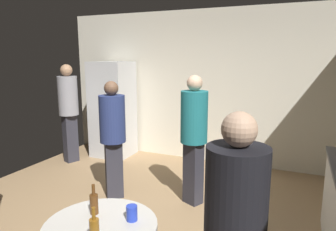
# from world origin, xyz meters

# --- Properties ---
(wall_back) EXTENTS (5.32, 0.06, 2.70)m
(wall_back) POSITION_xyz_m (0.00, 2.63, 1.35)
(wall_back) COLOR silver
(wall_back) RESTS_ON ground_plane
(refrigerator) EXTENTS (0.70, 0.68, 1.80)m
(refrigerator) POSITION_xyz_m (-1.61, 2.20, 0.90)
(refrigerator) COLOR silver
(refrigerator) RESTS_ON ground_plane
(beer_bottle_amber) EXTENTS (0.06, 0.06, 0.23)m
(beer_bottle_amber) POSITION_xyz_m (0.52, -1.24, 0.82)
(beer_bottle_amber) COLOR #8C5919
(beer_bottle_amber) RESTS_ON foreground_table
(beer_bottle_brown) EXTENTS (0.06, 0.06, 0.23)m
(beer_bottle_brown) POSITION_xyz_m (0.30, -0.95, 0.82)
(beer_bottle_brown) COLOR #593314
(beer_bottle_brown) RESTS_ON foreground_table
(plastic_cup_blue) EXTENTS (0.08, 0.08, 0.11)m
(plastic_cup_blue) POSITION_xyz_m (0.61, -0.92, 0.79)
(plastic_cup_blue) COLOR blue
(plastic_cup_blue) RESTS_ON foreground_table
(person_in_teal_shirt) EXTENTS (0.45, 0.45, 1.67)m
(person_in_teal_shirt) POSITION_xyz_m (0.46, 0.90, 0.98)
(person_in_teal_shirt) COLOR #2D2D38
(person_in_teal_shirt) RESTS_ON ground_plane
(person_in_gray_shirt) EXTENTS (0.44, 0.44, 1.76)m
(person_in_gray_shirt) POSITION_xyz_m (-2.11, 1.56, 1.03)
(person_in_gray_shirt) COLOR #2D2D38
(person_in_gray_shirt) RESTS_ON ground_plane
(person_in_navy_shirt) EXTENTS (0.48, 0.48, 1.58)m
(person_in_navy_shirt) POSITION_xyz_m (-0.58, 0.64, 0.92)
(person_in_navy_shirt) COLOR #2D2D38
(person_in_navy_shirt) RESTS_ON ground_plane
(person_in_black_shirt) EXTENTS (0.46, 0.46, 1.61)m
(person_in_black_shirt) POSITION_xyz_m (1.37, -1.11, 0.94)
(person_in_black_shirt) COLOR #2D2D38
(person_in_black_shirt) RESTS_ON ground_plane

